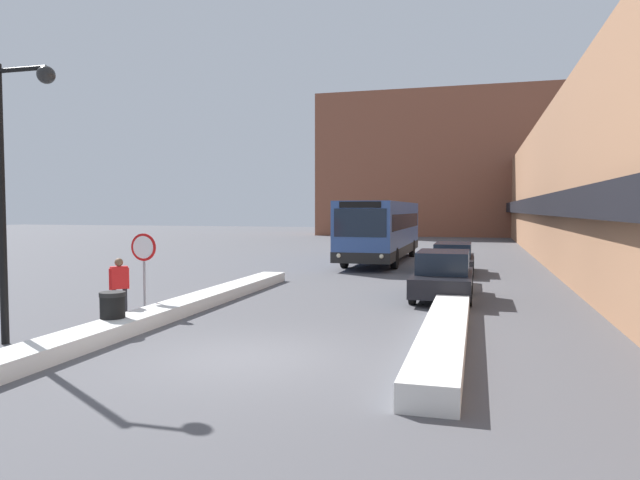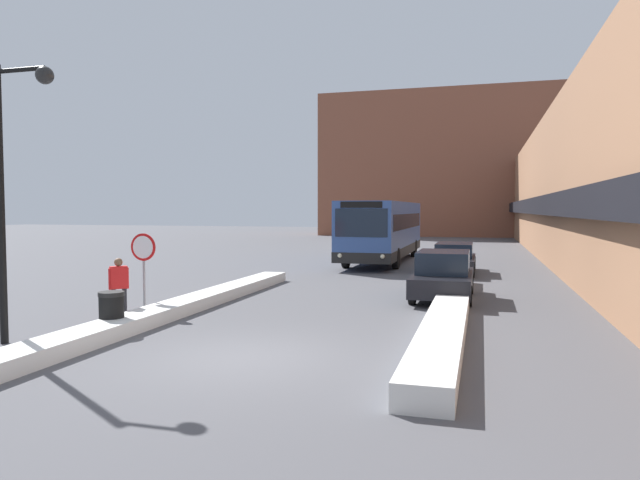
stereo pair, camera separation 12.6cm
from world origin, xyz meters
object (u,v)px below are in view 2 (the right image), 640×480
(parked_car_front, at_px, (443,275))
(street_lamp, at_px, (11,170))
(pedestrian, at_px, (119,282))
(stop_sign, at_px, (143,255))
(city_bus, at_px, (384,230))
(trash_bin, at_px, (112,312))
(parked_car_back, at_px, (454,258))

(parked_car_front, bearing_deg, street_lamp, -133.43)
(pedestrian, bearing_deg, stop_sign, 35.05)
(stop_sign, bearing_deg, pedestrian, -97.75)
(parked_car_front, xyz_separation_m, pedestrian, (-7.95, -5.65, 0.20))
(city_bus, xyz_separation_m, street_lamp, (-4.30, -21.08, 1.91))
(parked_car_front, xyz_separation_m, stop_sign, (-7.82, -4.70, 0.83))
(city_bus, bearing_deg, trash_bin, -98.93)
(street_lamp, xyz_separation_m, trash_bin, (1.23, 1.55, -3.19))
(pedestrian, xyz_separation_m, trash_bin, (0.90, -1.56, -0.47))
(city_bus, relative_size, pedestrian, 7.70)
(city_bus, height_order, parked_car_back, city_bus)
(parked_car_back, height_order, street_lamp, street_lamp)
(parked_car_front, relative_size, street_lamp, 0.72)
(city_bus, xyz_separation_m, pedestrian, (-3.97, -17.98, -0.80))
(parked_car_front, height_order, trash_bin, parked_car_front)
(parked_car_back, xyz_separation_m, trash_bin, (-7.05, -14.82, -0.21))
(parked_car_front, relative_size, parked_car_back, 0.88)
(parked_car_front, distance_m, street_lamp, 12.40)
(parked_car_front, bearing_deg, pedestrian, -144.60)
(stop_sign, xyz_separation_m, pedestrian, (-0.13, -0.95, -0.63))
(parked_car_front, relative_size, pedestrian, 2.68)
(parked_car_front, distance_m, stop_sign, 9.17)
(stop_sign, height_order, pedestrian, stop_sign)
(stop_sign, xyz_separation_m, street_lamp, (-0.46, -4.05, 2.08))
(city_bus, bearing_deg, street_lamp, -101.53)
(parked_car_front, bearing_deg, city_bus, 107.91)
(street_lamp, xyz_separation_m, pedestrian, (0.33, 3.10, -2.72))
(stop_sign, distance_m, pedestrian, 1.15)
(pedestrian, bearing_deg, parked_car_back, 11.86)
(parked_car_back, bearing_deg, parked_car_front, -90.00)
(street_lamp, bearing_deg, parked_car_front, 46.57)
(street_lamp, distance_m, trash_bin, 3.75)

